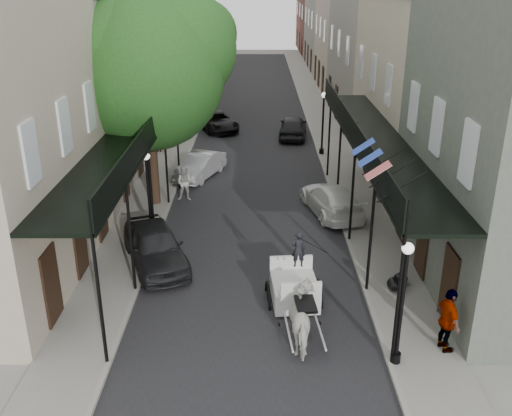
{
  "coord_description": "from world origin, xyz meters",
  "views": [
    {
      "loc": [
        0.23,
        -15.15,
        10.2
      ],
      "look_at": [
        0.17,
        5.74,
        1.6
      ],
      "focal_mm": 40.0,
      "sensor_mm": 36.0,
      "label": 1
    }
  ],
  "objects_px": {
    "carriage": "(293,267)",
    "horse": "(306,319)",
    "lamppost_left": "(149,195)",
    "pedestrian_sidewalk_left": "(158,139)",
    "car_right_far": "(293,127)",
    "tree_near": "(156,66)",
    "car_left_far": "(217,121)",
    "pedestrian_sidewalk_right": "(448,320)",
    "pedestrian_walking": "(185,183)",
    "car_left_mid": "(200,166)",
    "tree_far": "(191,44)",
    "car_left_near": "(155,246)",
    "lamppost_right_near": "(402,303)",
    "car_right_near": "(331,200)",
    "lamppost_right_far": "(323,122)"
  },
  "relations": [
    {
      "from": "lamppost_left",
      "to": "car_left_far",
      "type": "xyz_separation_m",
      "value": [
        1.5,
        18.0,
        -1.41
      ]
    },
    {
      "from": "car_right_near",
      "to": "car_right_far",
      "type": "relative_size",
      "value": 1.08
    },
    {
      "from": "lamppost_right_far",
      "to": "pedestrian_sidewalk_left",
      "type": "distance_m",
      "value": 9.97
    },
    {
      "from": "lamppost_left",
      "to": "horse",
      "type": "relative_size",
      "value": 1.81
    },
    {
      "from": "pedestrian_sidewalk_right",
      "to": "lamppost_right_near",
      "type": "bearing_deg",
      "value": 99.01
    },
    {
      "from": "pedestrian_sidewalk_right",
      "to": "car_left_near",
      "type": "relative_size",
      "value": 0.43
    },
    {
      "from": "tree_far",
      "to": "carriage",
      "type": "relative_size",
      "value": 2.98
    },
    {
      "from": "car_left_far",
      "to": "car_right_far",
      "type": "xyz_separation_m",
      "value": [
        5.2,
        -1.87,
        0.1
      ]
    },
    {
      "from": "tree_far",
      "to": "lamppost_left",
      "type": "distance_m",
      "value": 18.57
    },
    {
      "from": "tree_near",
      "to": "car_right_near",
      "type": "xyz_separation_m",
      "value": [
        7.8,
        -1.18,
        -5.81
      ]
    },
    {
      "from": "pedestrian_walking",
      "to": "car_left_mid",
      "type": "xyz_separation_m",
      "value": [
        0.39,
        3.35,
        -0.22
      ]
    },
    {
      "from": "horse",
      "to": "car_left_mid",
      "type": "xyz_separation_m",
      "value": [
        -4.5,
        15.0,
        -0.22
      ]
    },
    {
      "from": "lamppost_left",
      "to": "car_left_near",
      "type": "xyz_separation_m",
      "value": [
        0.5,
        -2.0,
        -1.26
      ]
    },
    {
      "from": "car_left_far",
      "to": "car_right_near",
      "type": "xyz_separation_m",
      "value": [
        6.2,
        -15.0,
        0.04
      ]
    },
    {
      "from": "carriage",
      "to": "horse",
      "type": "bearing_deg",
      "value": -90.0
    },
    {
      "from": "carriage",
      "to": "pedestrian_sidewalk_right",
      "type": "xyz_separation_m",
      "value": [
        4.21,
        -3.12,
        -0.01
      ]
    },
    {
      "from": "lamppost_left",
      "to": "pedestrian_walking",
      "type": "bearing_deg",
      "value": 79.68
    },
    {
      "from": "pedestrian_sidewalk_right",
      "to": "car_left_mid",
      "type": "xyz_separation_m",
      "value": [
        -8.5,
        15.43,
        -0.46
      ]
    },
    {
      "from": "carriage",
      "to": "tree_near",
      "type": "bearing_deg",
      "value": 118.95
    },
    {
      "from": "pedestrian_walking",
      "to": "car_left_near",
      "type": "bearing_deg",
      "value": -92.2
    },
    {
      "from": "tree_near",
      "to": "carriage",
      "type": "relative_size",
      "value": 3.33
    },
    {
      "from": "lamppost_right_near",
      "to": "car_left_far",
      "type": "distance_m",
      "value": 26.89
    },
    {
      "from": "lamppost_right_far",
      "to": "pedestrian_sidewalk_right",
      "type": "distance_m",
      "value": 19.51
    },
    {
      "from": "lamppost_right_far",
      "to": "pedestrian_walking",
      "type": "height_order",
      "value": "lamppost_right_far"
    },
    {
      "from": "car_left_near",
      "to": "car_right_near",
      "type": "relative_size",
      "value": 0.99
    },
    {
      "from": "car_left_far",
      "to": "pedestrian_sidewalk_right",
      "type": "bearing_deg",
      "value": -93.65
    },
    {
      "from": "pedestrian_sidewalk_left",
      "to": "car_left_near",
      "type": "relative_size",
      "value": 0.34
    },
    {
      "from": "tree_near",
      "to": "car_left_far",
      "type": "distance_m",
      "value": 15.09
    },
    {
      "from": "horse",
      "to": "pedestrian_walking",
      "type": "bearing_deg",
      "value": -71.78
    },
    {
      "from": "carriage",
      "to": "car_left_near",
      "type": "bearing_deg",
      "value": 150.72
    },
    {
      "from": "tree_far",
      "to": "pedestrian_sidewalk_left",
      "type": "relative_size",
      "value": 5.5
    },
    {
      "from": "carriage",
      "to": "pedestrian_walking",
      "type": "distance_m",
      "value": 10.11
    },
    {
      "from": "tree_near",
      "to": "lamppost_left",
      "type": "bearing_deg",
      "value": -88.66
    },
    {
      "from": "pedestrian_sidewalk_right",
      "to": "car_left_near",
      "type": "bearing_deg",
      "value": 48.2
    },
    {
      "from": "tree_far",
      "to": "car_left_mid",
      "type": "height_order",
      "value": "tree_far"
    },
    {
      "from": "tree_near",
      "to": "car_left_far",
      "type": "relative_size",
      "value": 2.1
    },
    {
      "from": "pedestrian_sidewalk_right",
      "to": "car_right_far",
      "type": "xyz_separation_m",
      "value": [
        -3.03,
        23.56,
        -0.37
      ]
    },
    {
      "from": "lamppost_right_near",
      "to": "car_left_mid",
      "type": "bearing_deg",
      "value": 113.52
    },
    {
      "from": "lamppost_left",
      "to": "tree_far",
      "type": "bearing_deg",
      "value": 90.46
    },
    {
      "from": "carriage",
      "to": "pedestrian_sidewalk_right",
      "type": "relative_size",
      "value": 1.46
    },
    {
      "from": "tree_near",
      "to": "car_right_far",
      "type": "relative_size",
      "value": 2.23
    },
    {
      "from": "lamppost_left",
      "to": "pedestrian_sidewalk_left",
      "type": "distance_m",
      "value": 12.58
    },
    {
      "from": "car_left_mid",
      "to": "car_right_near",
      "type": "distance_m",
      "value": 8.17
    },
    {
      "from": "horse",
      "to": "car_left_far",
      "type": "relative_size",
      "value": 0.45
    },
    {
      "from": "horse",
      "to": "car_right_far",
      "type": "bearing_deg",
      "value": -96.94
    },
    {
      "from": "lamppost_right_far",
      "to": "pedestrian_sidewalk_left",
      "type": "xyz_separation_m",
      "value": [
        -9.9,
        0.41,
        -1.15
      ]
    },
    {
      "from": "car_right_far",
      "to": "lamppost_left",
      "type": "bearing_deg",
      "value": 73.28
    },
    {
      "from": "car_right_far",
      "to": "tree_near",
      "type": "bearing_deg",
      "value": 66.21
    },
    {
      "from": "tree_far",
      "to": "car_left_near",
      "type": "bearing_deg",
      "value": -88.17
    },
    {
      "from": "car_right_near",
      "to": "car_right_far",
      "type": "height_order",
      "value": "car_right_far"
    }
  ]
}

